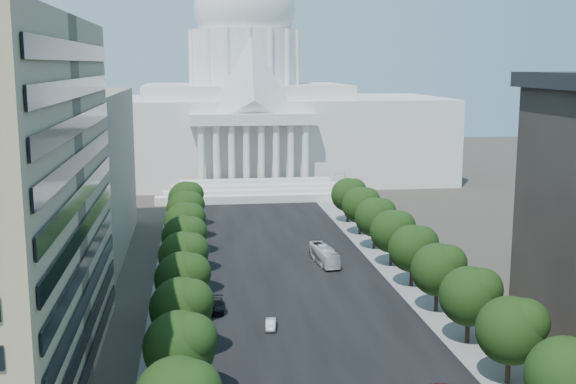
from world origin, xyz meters
name	(u,v)px	position (x,y,z in m)	size (l,w,h in m)	color
road_asphalt	(285,260)	(0.00, 90.00, 0.00)	(30.00, 260.00, 0.01)	black
sidewalk_left	(179,264)	(-19.00, 90.00, 0.00)	(8.00, 260.00, 0.02)	gray
sidewalk_right	(387,256)	(19.00, 90.00, 0.00)	(8.00, 260.00, 0.02)	gray
capitol	(246,114)	(0.00, 184.89, 20.01)	(120.00, 56.00, 73.00)	white
office_block_left_far	(18,175)	(-48.00, 100.00, 15.00)	(38.00, 52.00, 30.00)	gray
tree_l_c	(183,345)	(-17.66, 35.81, 6.45)	(7.79, 7.60, 9.97)	#33261C
tree_l_d	(184,307)	(-17.66, 47.81, 6.45)	(7.79, 7.60, 9.97)	#33261C
tree_l_e	(185,278)	(-17.66, 59.81, 6.45)	(7.79, 7.60, 9.97)	#33261C
tree_l_f	(185,255)	(-17.66, 71.81, 6.45)	(7.79, 7.60, 9.97)	#33261C
tree_l_g	(186,236)	(-17.66, 83.81, 6.45)	(7.79, 7.60, 9.97)	#33261C
tree_l_h	(186,221)	(-17.66, 95.81, 6.45)	(7.79, 7.60, 9.97)	#33261C
tree_l_i	(187,208)	(-17.66, 107.81, 6.45)	(7.79, 7.60, 9.97)	#33261C
tree_l_j	(187,198)	(-17.66, 119.81, 6.45)	(7.79, 7.60, 9.97)	#33261C
tree_r_b	(570,374)	(18.34, 23.81, 6.45)	(7.79, 7.60, 9.97)	#33261C
tree_r_c	(514,328)	(18.34, 35.81, 6.45)	(7.79, 7.60, 9.97)	#33261C
tree_r_d	(472,294)	(18.34, 47.81, 6.45)	(7.79, 7.60, 9.97)	#33261C
tree_r_e	(440,268)	(18.34, 59.81, 6.45)	(7.79, 7.60, 9.97)	#33261C
tree_r_f	(415,247)	(18.34, 71.81, 6.45)	(7.79, 7.60, 9.97)	#33261C
tree_r_g	(394,230)	(18.34, 83.81, 6.45)	(7.79, 7.60, 9.97)	#33261C
tree_r_h	(377,216)	(18.34, 95.81, 6.45)	(7.79, 7.60, 9.97)	#33261C
tree_r_i	(362,204)	(18.34, 107.81, 6.45)	(7.79, 7.60, 9.97)	#33261C
tree_r_j	(350,194)	(18.34, 119.81, 6.45)	(7.79, 7.60, 9.97)	#33261C
streetlight_b	(531,336)	(19.90, 35.00, 5.82)	(2.61, 0.44, 9.00)	gray
streetlight_c	(450,271)	(19.90, 60.00, 5.82)	(2.61, 0.44, 9.00)	gray
streetlight_d	(400,232)	(19.90, 85.00, 5.82)	(2.61, 0.44, 9.00)	gray
streetlight_e	(367,205)	(19.90, 110.00, 5.82)	(2.61, 0.44, 9.00)	gray
streetlight_f	(343,185)	(19.90, 135.00, 5.82)	(2.61, 0.44, 9.00)	gray
car_silver	(271,324)	(-6.33, 56.06, 0.64)	(1.34, 3.86, 1.27)	#B2B4BA
car_dark_b	(217,306)	(-13.29, 64.06, 0.80)	(2.24, 5.50, 1.60)	black
city_bus	(324,255)	(6.53, 86.67, 1.56)	(2.62, 11.21, 3.12)	silver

